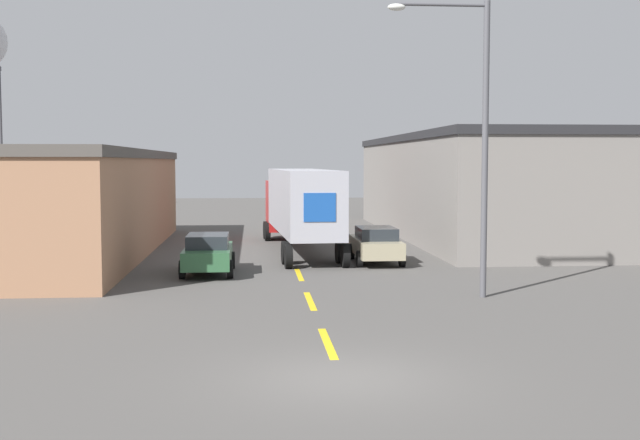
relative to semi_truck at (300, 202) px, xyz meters
name	(u,v)px	position (x,y,z in m)	size (l,w,h in m)	color
ground_plane	(342,378)	(-0.50, -22.88, -2.36)	(160.00, 160.00, 0.00)	#4C4947
road_centerline	(310,301)	(-0.50, -13.93, -2.36)	(0.20, 14.91, 0.01)	gold
warehouse_left	(39,202)	(-12.19, -0.20, 0.08)	(10.45, 25.19, 4.88)	#9E7051
warehouse_right	(503,186)	(12.35, 7.31, 0.57)	(12.75, 27.87, 5.84)	slate
semi_truck	(300,202)	(0.00, 0.00, 0.00)	(3.35, 14.58, 3.95)	#B21919
parked_car_right_far	(376,244)	(2.99, -4.79, -1.55)	(1.99, 4.44, 1.54)	tan
parked_car_left_far	(208,253)	(-3.99, -7.50, -1.55)	(1.99, 4.44, 1.54)	#2D5B38
street_lamp	(474,127)	(4.70, -13.68, 3.05)	(3.24, 0.32, 9.34)	#4C4C51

